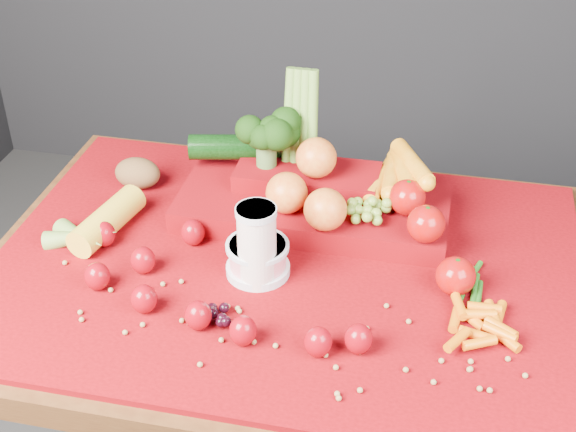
% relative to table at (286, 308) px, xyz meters
% --- Properties ---
extents(table, '(1.10, 0.80, 0.75)m').
position_rel_table_xyz_m(table, '(0.00, 0.00, 0.00)').
color(table, '#32190B').
rests_on(table, ground).
extents(red_cloth, '(1.05, 0.75, 0.01)m').
position_rel_table_xyz_m(red_cloth, '(0.00, 0.00, 0.10)').
color(red_cloth, maroon).
rests_on(red_cloth, table).
extents(milk_glass, '(0.07, 0.07, 0.15)m').
position_rel_table_xyz_m(milk_glass, '(-0.04, -0.06, 0.19)').
color(milk_glass, silver).
rests_on(milk_glass, red_cloth).
extents(yogurt_bowl, '(0.11, 0.11, 0.06)m').
position_rel_table_xyz_m(yogurt_bowl, '(-0.04, -0.04, 0.14)').
color(yogurt_bowl, silver).
rests_on(yogurt_bowl, red_cloth).
extents(strawberry_scatter, '(0.54, 0.28, 0.05)m').
position_rel_table_xyz_m(strawberry_scatter, '(-0.12, -0.14, 0.13)').
color(strawberry_scatter, maroon).
rests_on(strawberry_scatter, red_cloth).
extents(dark_grape_cluster, '(0.06, 0.05, 0.03)m').
position_rel_table_xyz_m(dark_grape_cluster, '(-0.08, -0.18, 0.12)').
color(dark_grape_cluster, black).
rests_on(dark_grape_cluster, red_cloth).
extents(soybean_scatter, '(0.84, 0.24, 0.01)m').
position_rel_table_xyz_m(soybean_scatter, '(0.00, -0.20, 0.11)').
color(soybean_scatter, olive).
rests_on(soybean_scatter, red_cloth).
extents(corn_ear, '(0.21, 0.25, 0.06)m').
position_rel_table_xyz_m(corn_ear, '(-0.37, -0.01, 0.13)').
color(corn_ear, gold).
rests_on(corn_ear, red_cloth).
extents(potato, '(0.09, 0.07, 0.06)m').
position_rel_table_xyz_m(potato, '(-0.35, 0.19, 0.14)').
color(potato, brown).
rests_on(potato, red_cloth).
extents(baby_carrot_pile, '(0.18, 0.17, 0.03)m').
position_rel_table_xyz_m(baby_carrot_pile, '(0.35, -0.12, 0.12)').
color(baby_carrot_pile, '#D66207').
rests_on(baby_carrot_pile, red_cloth).
extents(green_bean_pile, '(0.14, 0.12, 0.01)m').
position_rel_table_xyz_m(green_bean_pile, '(0.34, -0.01, 0.11)').
color(green_bean_pile, '#1F5E15').
rests_on(green_bean_pile, red_cloth).
extents(produce_mound, '(0.59, 0.35, 0.27)m').
position_rel_table_xyz_m(produce_mound, '(0.03, 0.16, 0.17)').
color(produce_mound, maroon).
rests_on(produce_mound, red_cloth).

